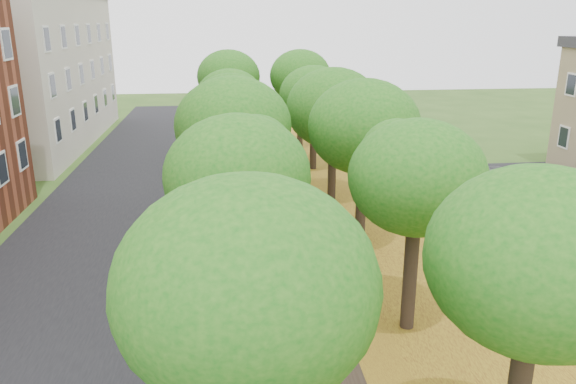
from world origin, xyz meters
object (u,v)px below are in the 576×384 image
object	(u,v)px
bench	(346,304)
car_grey	(501,183)
car_red	(564,224)
car_white	(499,184)

from	to	relation	value
bench	car_grey	xyz separation A→B (m)	(10.06, 10.70, 0.28)
car_red	car_white	size ratio (longest dim) A/B	0.85
car_white	car_red	bearing A→B (deg)	162.79
car_grey	car_white	bearing A→B (deg)	8.67
bench	car_grey	distance (m)	14.69
bench	car_white	size ratio (longest dim) A/B	0.44
car_red	car_grey	world-z (taller)	car_grey
car_grey	car_white	distance (m)	0.21
car_white	car_grey	bearing A→B (deg)	162.79
bench	car_red	size ratio (longest dim) A/B	0.53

